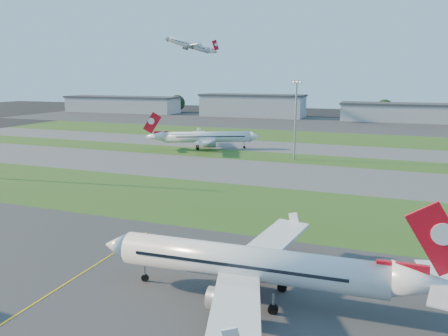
% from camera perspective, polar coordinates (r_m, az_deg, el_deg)
% --- Properties ---
extents(grass_strip_a, '(300.00, 34.00, 0.01)m').
position_cam_1_polar(grass_strip_a, '(99.69, -6.10, -3.95)').
color(grass_strip_a, '#34541C').
rests_on(grass_strip_a, ground).
extents(taxiway_a, '(300.00, 32.00, 0.01)m').
position_cam_1_polar(taxiway_a, '(129.09, 0.51, -0.23)').
color(taxiway_a, '#515154').
rests_on(taxiway_a, ground).
extents(grass_strip_b, '(300.00, 18.00, 0.01)m').
position_cam_1_polar(grass_strip_b, '(152.35, 3.77, 1.61)').
color(grass_strip_b, '#34541C').
rests_on(grass_strip_b, ground).
extents(taxiway_b, '(300.00, 26.00, 0.01)m').
position_cam_1_polar(taxiway_b, '(173.22, 5.91, 2.82)').
color(taxiway_b, '#515154').
rests_on(taxiway_b, ground).
extents(grass_strip_c, '(300.00, 40.00, 0.01)m').
position_cam_1_polar(grass_strip_c, '(204.97, 8.31, 4.16)').
color(grass_strip_c, '#34541C').
rests_on(grass_strip_c, ground).
extents(apron_far, '(400.00, 80.00, 0.01)m').
position_cam_1_polar(apron_far, '(263.48, 11.18, 5.75)').
color(apron_far, '#333335').
rests_on(apron_far, ground).
extents(yellow_line, '(0.25, 60.00, 0.02)m').
position_cam_1_polar(yellow_line, '(57.86, -26.15, -17.33)').
color(yellow_line, gold).
rests_on(yellow_line, ground).
extents(airliner_parked, '(40.92, 34.67, 12.76)m').
position_cam_1_polar(airliner_parked, '(54.87, 3.53, -12.46)').
color(airliner_parked, white).
rests_on(airliner_parked, ground).
extents(airliner_taxiing, '(37.57, 32.04, 12.62)m').
position_cam_1_polar(airliner_taxiing, '(166.00, -2.31, 4.02)').
color(airliner_taxiing, white).
rests_on(airliner_taxiing, ground).
extents(airliner_departing, '(26.52, 25.25, 10.83)m').
position_cam_1_polar(airliner_departing, '(290.81, -4.56, 15.68)').
color(airliner_departing, white).
extents(light_mast_centre, '(3.20, 0.70, 25.80)m').
position_cam_1_polar(light_mast_centre, '(144.82, 9.34, 6.86)').
color(light_mast_centre, gray).
rests_on(light_mast_centre, ground).
extents(hangar_far_west, '(91.80, 23.00, 12.20)m').
position_cam_1_polar(hangar_far_west, '(348.06, -13.21, 8.11)').
color(hangar_far_west, gray).
rests_on(hangar_far_west, ground).
extents(hangar_west, '(71.40, 23.00, 15.20)m').
position_cam_1_polar(hangar_west, '(302.37, 3.72, 8.16)').
color(hangar_west, gray).
rests_on(hangar_west, ground).
extents(hangar_east, '(81.60, 23.00, 11.20)m').
position_cam_1_polar(hangar_east, '(289.43, 23.12, 6.68)').
color(hangar_east, gray).
rests_on(hangar_east, ground).
extents(tree_far_west, '(11.00, 11.00, 12.00)m').
position_cam_1_polar(tree_far_west, '(381.96, -17.16, 8.26)').
color(tree_far_west, black).
rests_on(tree_far_west, ground).
extents(tree_west, '(12.10, 12.10, 13.20)m').
position_cam_1_polar(tree_west, '(340.71, -6.14, 8.45)').
color(tree_west, black).
rests_on(tree_west, ground).
extents(tree_mid_west, '(9.90, 9.90, 10.80)m').
position_cam_1_polar(tree_mid_west, '(306.85, 8.83, 7.76)').
color(tree_mid_west, black).
rests_on(tree_mid_west, ground).
extents(tree_mid_east, '(11.55, 11.55, 12.60)m').
position_cam_1_polar(tree_mid_east, '(303.11, 20.20, 7.32)').
color(tree_mid_east, black).
rests_on(tree_mid_east, ground).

